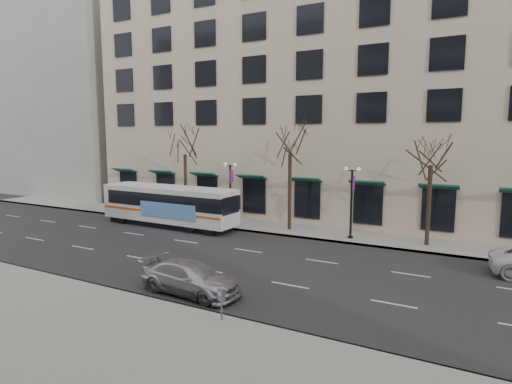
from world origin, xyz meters
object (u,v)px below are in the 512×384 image
Objects in this scene: tree_far_left at (185,143)px; pay_station at (221,297)px; lamp_post_left at (230,190)px; tree_far_mid at (290,142)px; silver_car at (190,278)px; tree_far_right at (432,150)px; lamp_post_right at (352,199)px; city_bus at (169,204)px.

pay_station is at bearing -48.64° from tree_far_left.
tree_far_left is 1.60× the size of lamp_post_left.
pay_station is (14.38, -16.34, -5.63)m from tree_far_left.
tree_far_mid is at bearing 6.85° from lamp_post_left.
tree_far_mid is at bearing 121.84° from pay_station.
tree_far_left is at bearing -180.00° from tree_far_mid.
tree_far_mid reaches higher than lamp_post_left.
tree_far_left is 22.48m from pay_station.
pay_station is (3.10, -2.07, 0.33)m from silver_car.
lamp_post_left is (-4.99, -0.60, -3.96)m from tree_far_mid.
tree_far_right is 1.57× the size of silver_car.
lamp_post_right reaches higher than city_bus.
city_bus is at bearing -77.95° from tree_far_left.
lamp_post_right is 4.10× the size of pay_station.
lamp_post_right is at bearing 104.55° from pay_station.
tree_far_left reaches higher than pay_station.
tree_far_left is 5.78m from city_bus.
pay_station is at bearing -43.01° from city_bus.
tree_far_right is at bearing 9.95° from city_bus.
pay_station is at bearing -119.98° from silver_car.
tree_far_right is 6.35× the size of pay_station.
pay_station is at bearing -74.98° from tree_far_mid.
lamp_post_left is at bearing -6.83° from tree_far_left.
silver_car is 4.04× the size of pay_station.
tree_far_right is at bearing -0.00° from tree_far_mid.
lamp_post_left is at bearing 137.60° from pay_station.
tree_far_left is 1.63× the size of silver_car.
tree_far_right is 18.09m from pay_station.
tree_far_left is 6.29m from lamp_post_left.
tree_far_left is 6.57× the size of pay_station.
lamp_post_right is 1.02× the size of silver_car.
lamp_post_right is at bearing -11.47° from silver_car.
lamp_post_right is at bearing -173.15° from tree_far_right.
tree_far_right is at bearing 2.29° from lamp_post_left.
pay_station is (-5.62, -16.34, -5.35)m from tree_far_right.
tree_far_left is 1.60× the size of lamp_post_right.
tree_far_left is 10.00m from tree_far_mid.
city_bus is 15.53m from silver_car.
pay_station is (-0.63, -15.74, -1.87)m from lamp_post_right.
silver_car is at bearing -51.66° from tree_far_left.
lamp_post_right is 0.43× the size of city_bus.
silver_car is at bearing -84.85° from tree_far_mid.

